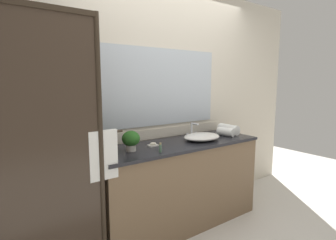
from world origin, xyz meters
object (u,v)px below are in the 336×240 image
rolled_towel_near_edge (229,129)px  faucet (192,133)px  sink_basin (202,137)px  rolled_towel_middle (226,132)px  amenity_bottle_lotion (116,143)px  soap_dish (153,145)px  potted_plant (131,140)px  amenity_bottle_body_wash (160,148)px

rolled_towel_near_edge → faucet: bearing=168.0°
sink_basin → rolled_towel_middle: rolled_towel_middle is taller
sink_basin → rolled_towel_middle: size_ratio=2.20×
amenity_bottle_lotion → soap_dish: bearing=-21.8°
sink_basin → faucet: faucet is taller
potted_plant → amenity_bottle_body_wash: potted_plant is taller
faucet → amenity_bottle_body_wash: (-0.64, -0.32, -0.02)m
soap_dish → amenity_bottle_body_wash: (-0.07, -0.24, 0.03)m
rolled_towel_near_edge → rolled_towel_middle: size_ratio=1.33×
rolled_towel_near_edge → amenity_bottle_lotion: bearing=173.7°
sink_basin → amenity_bottle_lotion: amenity_bottle_lotion is taller
faucet → potted_plant: bearing=-171.1°
faucet → amenity_bottle_lotion: size_ratio=1.72×
rolled_towel_middle → faucet: bearing=157.2°
sink_basin → rolled_towel_near_edge: size_ratio=1.65×
amenity_bottle_body_wash → faucet: bearing=26.4°
sink_basin → amenity_bottle_body_wash: bearing=-166.3°
amenity_bottle_lotion → sink_basin: bearing=-13.3°
soap_dish → rolled_towel_near_edge: bearing=-1.2°
sink_basin → potted_plant: size_ratio=2.27×
sink_basin → amenity_bottle_body_wash: (-0.64, -0.16, 0.00)m
faucet → sink_basin: bearing=-90.0°
sink_basin → soap_dish: sink_basin is taller
potted_plant → sink_basin: bearing=-2.2°
amenity_bottle_lotion → rolled_towel_middle: bearing=-9.3°
rolled_towel_middle → rolled_towel_near_edge: bearing=26.7°
sink_basin → rolled_towel_middle: bearing=0.5°
amenity_bottle_body_wash → rolled_towel_near_edge: rolled_towel_near_edge is taller
amenity_bottle_body_wash → amenity_bottle_lotion: bearing=125.2°
sink_basin → soap_dish: bearing=172.0°
soap_dish → amenity_bottle_lotion: bearing=158.2°
amenity_bottle_body_wash → rolled_towel_middle: size_ratio=0.44×
amenity_bottle_body_wash → potted_plant: bearing=135.7°
amenity_bottle_lotion → rolled_towel_middle: 1.30m
rolled_towel_near_edge → soap_dish: bearing=178.8°
soap_dish → amenity_bottle_body_wash: size_ratio=1.17×
soap_dish → rolled_towel_middle: (0.95, -0.08, 0.03)m
faucet → rolled_towel_near_edge: size_ratio=0.67×
amenity_bottle_body_wash → soap_dish: bearing=73.2°
amenity_bottle_body_wash → amenity_bottle_lotion: size_ratio=0.86×
amenity_bottle_body_wash → rolled_towel_near_edge: 1.15m
faucet → amenity_bottle_lotion: bearing=176.8°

